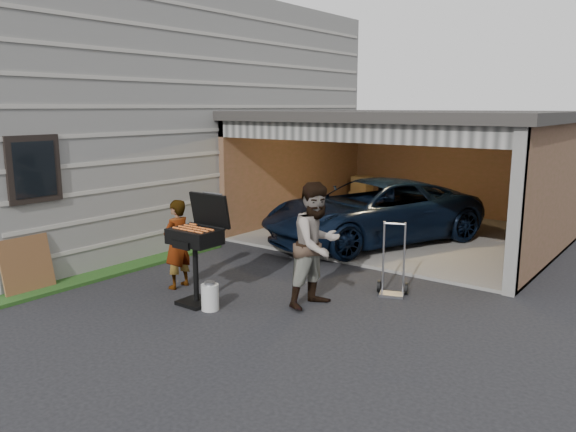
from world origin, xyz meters
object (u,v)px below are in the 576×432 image
object	(u,v)px
man	(317,245)
hand_truck	(393,281)
bbq_grill	(197,240)
minivan	(372,214)
plywood_panel	(27,266)
woman	(177,244)
propane_tank	(210,297)

from	to	relation	value
man	hand_truck	distance (m)	1.54
man	bbq_grill	xyz separation A→B (m)	(-1.51, -1.02, 0.05)
hand_truck	minivan	bearing A→B (deg)	104.21
bbq_grill	plywood_panel	distance (m)	2.94
minivan	woman	world-z (taller)	woman
minivan	man	distance (m)	4.13
propane_tank	bbq_grill	bearing A→B (deg)	163.89
minivan	man	xyz separation A→B (m)	(1.22, -3.94, 0.27)
man	propane_tank	world-z (taller)	man
plywood_panel	woman	bearing A→B (deg)	44.15
man	plywood_panel	world-z (taller)	man
minivan	propane_tank	xyz separation A→B (m)	(0.07, -5.06, -0.49)
man	plywood_panel	bearing A→B (deg)	129.12
minivan	hand_truck	distance (m)	3.40
woman	minivan	bearing A→B (deg)	163.39
woman	plywood_panel	bearing A→B (deg)	-48.78
woman	plywood_panel	size ratio (longest dim) A/B	1.59
propane_tank	hand_truck	size ratio (longest dim) A/B	0.33
woman	bbq_grill	xyz separation A→B (m)	(0.83, -0.34, 0.26)
man	hand_truck	world-z (taller)	man
man	hand_truck	xyz separation A→B (m)	(0.70, 1.17, -0.72)
man	minivan	bearing A→B (deg)	26.32
woman	propane_tank	world-z (taller)	woman
minivan	bbq_grill	world-z (taller)	bbq_grill
minivan	bbq_grill	distance (m)	4.98
bbq_grill	propane_tank	distance (m)	0.89
minivan	propane_tank	world-z (taller)	minivan
propane_tank	woman	bearing A→B (deg)	159.62
propane_tank	man	bearing A→B (deg)	44.10
man	propane_tank	size ratio (longest dim) A/B	4.82
plywood_panel	man	bearing A→B (deg)	30.04
minivan	propane_tank	distance (m)	5.08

